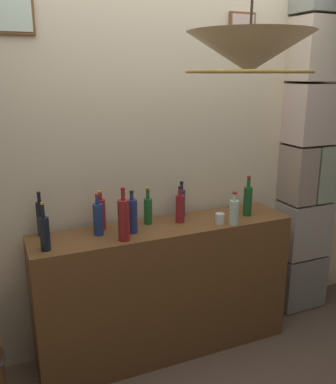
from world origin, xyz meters
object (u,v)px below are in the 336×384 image
(liquor_bottle_rye, at_px, (181,202))
(liquor_bottle_vermouth, at_px, (98,219))
(glass_tumbler_rocks, at_px, (220,218))
(liquor_bottle_bourbon, at_px, (101,213))
(liquor_bottle_port, at_px, (248,200))
(liquor_bottle_brandy, at_px, (132,216))
(liquor_bottle_amaro, at_px, (180,208))
(liquor_bottle_sherry, at_px, (148,210))
(liquor_bottle_whiskey, at_px, (234,211))
(liquor_bottle_vodka, at_px, (41,218))
(liquor_bottle_tequila, at_px, (45,233))
(liquor_bottle_gin, at_px, (124,219))
(pendant_lamp, at_px, (249,54))

(liquor_bottle_rye, bearing_deg, liquor_bottle_vermouth, -169.11)
(liquor_bottle_vermouth, bearing_deg, glass_tumbler_rocks, -8.89)
(liquor_bottle_bourbon, relative_size, liquor_bottle_port, 0.90)
(liquor_bottle_bourbon, bearing_deg, liquor_bottle_brandy, -40.30)
(liquor_bottle_amaro, xyz_separation_m, liquor_bottle_sherry, (-0.21, 0.06, -0.00))
(liquor_bottle_whiskey, bearing_deg, liquor_bottle_sherry, 155.50)
(liquor_bottle_brandy, bearing_deg, liquor_bottle_bourbon, 139.70)
(glass_tumbler_rocks, bearing_deg, liquor_bottle_bourbon, 164.25)
(liquor_bottle_vodka, height_order, liquor_bottle_port, liquor_bottle_port)
(liquor_bottle_rye, bearing_deg, liquor_bottle_whiskey, -50.45)
(liquor_bottle_tequila, relative_size, liquor_bottle_brandy, 1.04)
(liquor_bottle_vodka, relative_size, glass_tumbler_rocks, 3.98)
(liquor_bottle_vodka, bearing_deg, liquor_bottle_gin, -31.70)
(liquor_bottle_vermouth, height_order, liquor_bottle_bourbon, liquor_bottle_vermouth)
(liquor_bottle_rye, distance_m, pendant_lamp, 1.32)
(glass_tumbler_rocks, bearing_deg, liquor_bottle_vermouth, 171.11)
(pendant_lamp, bearing_deg, liquor_bottle_sherry, 102.22)
(liquor_bottle_sherry, height_order, liquor_bottle_bourbon, liquor_bottle_bourbon)
(liquor_bottle_gin, distance_m, liquor_bottle_brandy, 0.13)
(liquor_bottle_vermouth, distance_m, liquor_bottle_vodka, 0.36)
(liquor_bottle_brandy, bearing_deg, liquor_bottle_vermouth, 165.97)
(liquor_bottle_rye, xyz_separation_m, liquor_bottle_brandy, (-0.43, -0.17, 0.01))
(liquor_bottle_bourbon, relative_size, pendant_lamp, 0.45)
(liquor_bottle_whiskey, relative_size, liquor_bottle_bourbon, 0.87)
(liquor_bottle_tequila, bearing_deg, pendant_lamp, -37.03)
(liquor_bottle_whiskey, bearing_deg, pendant_lamp, -119.88)
(liquor_bottle_sherry, xyz_separation_m, liquor_bottle_vodka, (-0.69, 0.07, 0.02))
(liquor_bottle_gin, xyz_separation_m, pendant_lamp, (0.42, -0.63, 0.93))
(liquor_bottle_whiskey, distance_m, pendant_lamp, 1.20)
(liquor_bottle_amaro, distance_m, liquor_bottle_bourbon, 0.54)
(liquor_bottle_vermouth, relative_size, liquor_bottle_tequila, 0.93)
(liquor_bottle_amaro, relative_size, liquor_bottle_sherry, 0.99)
(liquor_bottle_amaro, relative_size, liquor_bottle_vodka, 0.89)
(liquor_bottle_amaro, height_order, liquor_bottle_rye, liquor_bottle_amaro)
(liquor_bottle_sherry, bearing_deg, liquor_bottle_gin, -138.12)
(liquor_bottle_amaro, distance_m, liquor_bottle_whiskey, 0.36)
(liquor_bottle_whiskey, bearing_deg, liquor_bottle_vodka, 165.80)
(liquor_bottle_whiskey, relative_size, liquor_bottle_vermouth, 0.85)
(liquor_bottle_rye, xyz_separation_m, liquor_bottle_sherry, (-0.28, -0.06, -0.00))
(liquor_bottle_amaro, xyz_separation_m, liquor_bottle_brandy, (-0.36, -0.06, 0.01))
(liquor_bottle_whiskey, relative_size, liquor_bottle_port, 0.78)
(liquor_bottle_amaro, relative_size, glass_tumbler_rocks, 3.55)
(liquor_bottle_vodka, bearing_deg, liquor_bottle_whiskey, -14.20)
(liquor_bottle_amaro, bearing_deg, liquor_bottle_sherry, 165.28)
(liquor_bottle_brandy, bearing_deg, liquor_bottle_gin, -131.12)
(liquor_bottle_amaro, height_order, glass_tumbler_rocks, liquor_bottle_amaro)
(liquor_bottle_whiskey, bearing_deg, liquor_bottle_port, 33.00)
(liquor_bottle_gin, bearing_deg, liquor_bottle_rye, 27.92)
(liquor_bottle_port, bearing_deg, liquor_bottle_rye, 158.18)
(liquor_bottle_rye, distance_m, liquor_bottle_tequila, 1.00)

